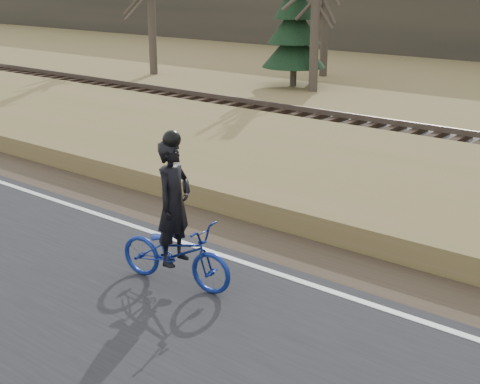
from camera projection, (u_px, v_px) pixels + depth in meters
The scene contains 9 objects.
ground at pixel (94, 222), 12.49m from camera, with size 120.00×120.00×0.00m, color brown.
edge_line at pixel (102, 216), 12.62m from camera, with size 120.00×0.12×0.01m, color silver.
shoulder at pixel (141, 204), 13.38m from camera, with size 120.00×1.60×0.04m, color #473A2B.
embankment at pixel (236, 163), 15.53m from camera, with size 120.00×5.00×0.44m, color brown.
ballast at pixel (323, 134), 18.35m from camera, with size 120.00×3.00×0.45m, color slate.
railroad at pixel (323, 123), 18.25m from camera, with size 120.00×2.40×0.29m.
cyclist at pixel (175, 237), 9.65m from camera, with size 1.95×0.94×2.32m.
bare_tree_near_left at pixel (316, 8), 25.29m from camera, with size 0.36×0.36×6.34m, color #4A4136.
conifer at pixel (295, 25), 26.79m from camera, with size 2.60×2.60×5.17m.
Camera 1 is at (9.46, -7.40, 4.43)m, focal length 50.00 mm.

